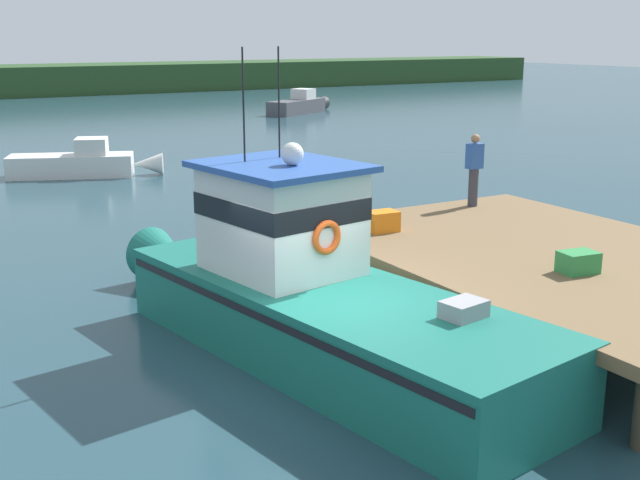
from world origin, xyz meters
TOP-DOWN VIEW (x-y plane):
  - ground_plane at (0.00, 0.00)m, footprint 200.00×200.00m
  - dock at (4.80, 0.00)m, footprint 6.00×9.00m
  - main_fishing_boat at (0.11, 0.77)m, footprint 3.82×9.97m
  - crate_stack_mid_dock at (3.01, 2.88)m, footprint 0.63×0.49m
  - crate_stack_near_edge at (4.16, -1.09)m, footprint 0.65×0.52m
  - deckhand_by_the_boat at (6.16, 3.85)m, footprint 0.36×0.22m
  - moored_boat_off_the_point at (1.21, 19.26)m, footprint 5.42×2.99m
  - moored_boat_near_channel at (19.52, 36.26)m, footprint 5.81×4.01m
  - mooring_buoy_inshore at (5.33, 7.57)m, footprint 0.45×0.45m

SIDE VIEW (x-z plane):
  - ground_plane at x=0.00m, z-range 0.00..0.00m
  - mooring_buoy_inshore at x=5.33m, z-range 0.00..0.45m
  - moored_boat_off_the_point at x=1.21m, z-range -0.21..1.16m
  - moored_boat_near_channel at x=19.52m, z-range -0.24..1.29m
  - main_fishing_boat at x=0.11m, z-range -1.39..3.41m
  - dock at x=4.80m, z-range 0.47..1.67m
  - crate_stack_near_edge at x=4.16m, z-range 1.20..1.55m
  - crate_stack_mid_dock at x=3.01m, z-range 1.20..1.60m
  - deckhand_by_the_boat at x=6.16m, z-range 1.24..2.87m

